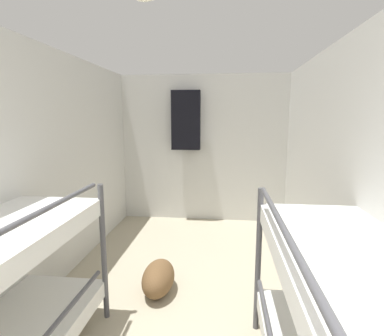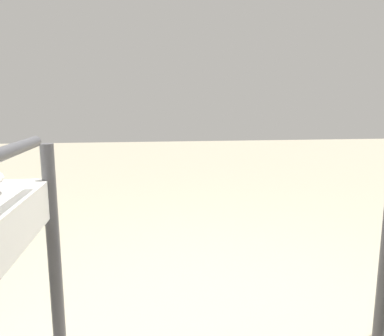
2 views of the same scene
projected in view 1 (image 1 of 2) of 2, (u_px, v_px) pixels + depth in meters
name	position (u px, v px, depth m)	size (l,w,h in m)	color
wall_left	(22.00, 178.00, 2.48)	(0.06, 5.04, 2.31)	silver
wall_right	(359.00, 186.00, 2.19)	(0.06, 5.04, 2.31)	silver
wall_back	(203.00, 149.00, 4.77)	(2.71, 0.06, 2.31)	silver
duffel_bag	(158.00, 278.00, 2.83)	(0.30, 0.52, 0.30)	brown
hanging_coat	(186.00, 120.00, 4.58)	(0.44, 0.12, 0.90)	black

